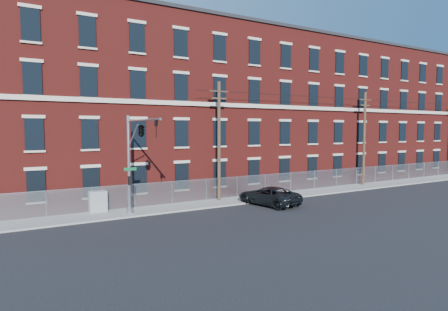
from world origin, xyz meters
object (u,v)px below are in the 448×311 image
utility_pole_near (219,139)px  utility_cabinet (98,202)px  pickup_truck (269,196)px  traffic_signal_mast (138,141)px

utility_pole_near → utility_cabinet: bearing=177.7°
utility_pole_near → pickup_truck: bearing=-48.9°
traffic_signal_mast → pickup_truck: traffic_signal_mast is taller
traffic_signal_mast → utility_cabinet: size_ratio=4.56×
traffic_signal_mast → utility_pole_near: bearing=23.1°
pickup_truck → utility_cabinet: size_ratio=3.53×
traffic_signal_mast → utility_cabinet: bearing=116.3°
traffic_signal_mast → utility_pole_near: (8.00, 3.42, -0.05)m
traffic_signal_mast → utility_cabinet: 6.20m
utility_pole_near → utility_cabinet: utility_pole_near is taller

